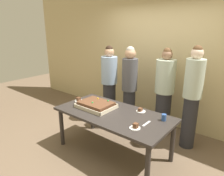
% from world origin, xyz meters
% --- Properties ---
extents(ground_plane, '(12.00, 12.00, 0.00)m').
position_xyz_m(ground_plane, '(0.00, 0.00, 0.00)').
color(ground_plane, brown).
extents(interior_back_panel, '(8.00, 0.12, 3.00)m').
position_xyz_m(interior_back_panel, '(0.00, 1.60, 1.50)').
color(interior_back_panel, '#CCB784').
rests_on(interior_back_panel, ground_plane).
extents(party_table, '(1.88, 0.93, 0.72)m').
position_xyz_m(party_table, '(0.00, 0.00, 0.64)').
color(party_table, '#2D2826').
rests_on(party_table, ground_plane).
extents(sheet_cake, '(0.61, 0.47, 0.12)m').
position_xyz_m(sheet_cake, '(-0.37, -0.01, 0.77)').
color(sheet_cake, beige).
rests_on(sheet_cake, party_table).
extents(plated_slice_near_left, '(0.15, 0.15, 0.06)m').
position_xyz_m(plated_slice_near_left, '(0.31, 0.31, 0.74)').
color(plated_slice_near_left, white).
rests_on(plated_slice_near_left, party_table).
extents(plated_slice_near_right, '(0.15, 0.15, 0.07)m').
position_xyz_m(plated_slice_near_right, '(-0.84, 0.02, 0.74)').
color(plated_slice_near_right, white).
rests_on(plated_slice_near_right, party_table).
extents(plated_slice_far_left, '(0.15, 0.15, 0.08)m').
position_xyz_m(plated_slice_far_left, '(0.55, -0.22, 0.75)').
color(plated_slice_far_left, white).
rests_on(plated_slice_far_left, party_table).
extents(drink_cup_nearest, '(0.07, 0.07, 0.10)m').
position_xyz_m(drink_cup_nearest, '(0.75, 0.25, 0.77)').
color(drink_cup_nearest, '#2D5199').
rests_on(drink_cup_nearest, party_table).
extents(cake_server_utensil, '(0.03, 0.20, 0.01)m').
position_xyz_m(cake_server_utensil, '(0.61, -0.01, 0.73)').
color(cake_server_utensil, silver).
rests_on(cake_server_utensil, party_table).
extents(person_serving_front, '(0.31, 0.31, 1.69)m').
position_xyz_m(person_serving_front, '(-0.32, 0.92, 0.89)').
color(person_serving_front, '#28282D').
rests_on(person_serving_front, ground_plane).
extents(person_green_shirt_behind, '(0.36, 0.36, 1.68)m').
position_xyz_m(person_green_shirt_behind, '(0.33, 1.14, 0.86)').
color(person_green_shirt_behind, '#28282D').
rests_on(person_green_shirt_behind, ground_plane).
extents(person_striped_tie_right, '(0.35, 0.35, 1.67)m').
position_xyz_m(person_striped_tie_right, '(-0.87, 0.95, 0.86)').
color(person_striped_tie_right, '#28282D').
rests_on(person_striped_tie_right, ground_plane).
extents(person_far_right_suit, '(0.30, 0.30, 1.77)m').
position_xyz_m(person_far_right_suit, '(0.90, 0.97, 0.93)').
color(person_far_right_suit, '#28282D').
rests_on(person_far_right_suit, ground_plane).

